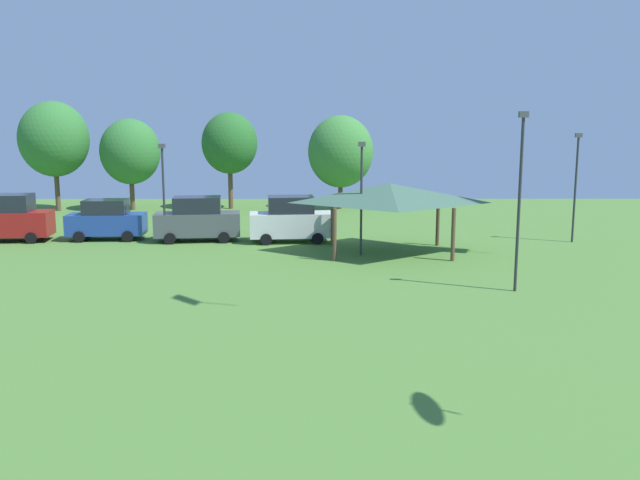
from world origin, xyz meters
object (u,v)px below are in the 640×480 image
at_px(parked_car_rightmost_in_row, 291,220).
at_px(treeline_tree_1, 130,152).
at_px(park_pavilion, 390,193).
at_px(light_post_0, 576,181).
at_px(light_post_1, 361,191).
at_px(parked_car_leftmost, 10,219).
at_px(treeline_tree_3, 341,152).
at_px(light_post_2, 520,193).
at_px(treeline_tree_2, 230,143).
at_px(parked_car_second_from_left, 106,220).
at_px(parked_car_third_from_left, 198,219).
at_px(light_post_3, 163,187).
at_px(treeline_tree_0, 54,139).

relative_size(parked_car_rightmost_in_row, treeline_tree_1, 0.68).
relative_size(park_pavilion, light_post_0, 1.22).
xyz_separation_m(light_post_0, light_post_1, (-12.20, -3.81, -0.19)).
distance_m(parked_car_leftmost, treeline_tree_1, 14.80).
height_order(treeline_tree_1, treeline_tree_3, treeline_tree_3).
bearing_deg(light_post_2, treeline_tree_2, 118.88).
height_order(parked_car_second_from_left, light_post_2, light_post_2).
height_order(parked_car_third_from_left, light_post_1, light_post_1).
xyz_separation_m(parked_car_second_from_left, treeline_tree_3, (13.94, 14.48, 3.29)).
relative_size(light_post_3, treeline_tree_2, 0.74).
xyz_separation_m(parked_car_second_from_left, light_post_3, (3.68, -1.48, 2.01)).
bearing_deg(treeline_tree_2, light_post_2, -61.12).
distance_m(parked_car_second_from_left, park_pavilion, 16.45).
height_order(park_pavilion, treeline_tree_2, treeline_tree_2).
bearing_deg(parked_car_third_from_left, light_post_1, -31.72).
relative_size(parked_car_third_from_left, park_pavilion, 0.66).
xyz_separation_m(parked_car_rightmost_in_row, treeline_tree_0, (-18.35, 13.91, 4.17)).
bearing_deg(parked_car_second_from_left, light_post_3, -25.29).
bearing_deg(light_post_3, treeline_tree_2, 84.01).
height_order(parked_car_second_from_left, parked_car_third_from_left, parked_car_third_from_left).
distance_m(parked_car_third_from_left, light_post_0, 21.32).
bearing_deg(light_post_2, parked_car_leftmost, 155.13).
relative_size(light_post_2, treeline_tree_1, 1.01).
bearing_deg(parked_car_third_from_left, light_post_0, -7.62).
bearing_deg(parked_car_third_from_left, parked_car_leftmost, 173.72).
xyz_separation_m(light_post_1, treeline_tree_2, (-8.97, 19.06, 1.83)).
height_order(light_post_3, treeline_tree_1, treeline_tree_1).
relative_size(park_pavilion, treeline_tree_2, 1.00).
bearing_deg(light_post_3, parked_car_third_from_left, 31.75).
distance_m(parked_car_leftmost, light_post_2, 28.02).
relative_size(treeline_tree_0, treeline_tree_3, 1.14).
height_order(parked_car_second_from_left, park_pavilion, park_pavilion).
distance_m(parked_car_leftmost, parked_car_rightmost_in_row, 15.93).
bearing_deg(treeline_tree_2, park_pavilion, -60.39).
xyz_separation_m(parked_car_third_from_left, park_pavilion, (10.50, -3.62, 1.84)).
xyz_separation_m(treeline_tree_0, treeline_tree_3, (21.67, 1.39, -1.00)).
height_order(parked_car_second_from_left, light_post_1, light_post_1).
distance_m(parked_car_leftmost, treeline_tree_0, 14.41).
bearing_deg(parked_car_third_from_left, treeline_tree_0, 127.43).
height_order(parked_car_second_from_left, light_post_0, light_post_0).
bearing_deg(light_post_2, treeline_tree_1, 130.63).
bearing_deg(treeline_tree_3, parked_car_third_from_left, -119.99).
relative_size(parked_car_leftmost, parked_car_rightmost_in_row, 0.98).
distance_m(parked_car_rightmost_in_row, light_post_1, 5.73).
xyz_separation_m(parked_car_leftmost, treeline_tree_3, (19.25, 14.98, 3.14)).
distance_m(light_post_1, light_post_3, 11.12).
distance_m(light_post_0, light_post_1, 12.78).
bearing_deg(treeline_tree_1, parked_car_second_from_left, -80.93).
xyz_separation_m(parked_car_leftmost, light_post_1, (19.62, -4.22, 1.96)).
xyz_separation_m(park_pavilion, light_post_1, (-1.50, -0.64, 0.17)).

